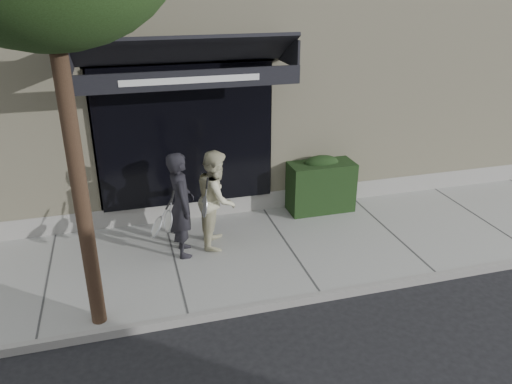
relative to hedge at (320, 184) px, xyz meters
name	(u,v)px	position (x,y,z in m)	size (l,w,h in m)	color
ground	(288,250)	(-1.10, -1.25, -0.66)	(80.00, 80.00, 0.00)	black
sidewalk	(288,247)	(-1.10, -1.25, -0.60)	(20.00, 3.00, 0.12)	gray
curb	(321,296)	(-1.10, -2.80, -0.59)	(20.00, 0.10, 0.14)	gray
building_facade	(224,54)	(-1.11, 3.71, 2.08)	(14.30, 8.04, 5.64)	beige
hedge	(320,184)	(0.00, 0.00, 0.00)	(1.30, 0.70, 1.14)	black
pedestrian_front	(181,205)	(-2.91, -1.04, 0.37)	(0.77, 0.91, 1.82)	black
pedestrian_back	(217,198)	(-2.28, -0.84, 0.32)	(0.85, 0.98, 1.72)	beige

